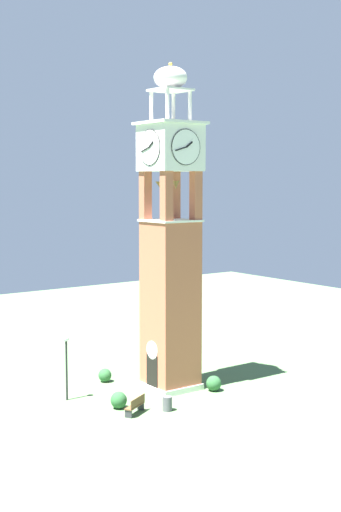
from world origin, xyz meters
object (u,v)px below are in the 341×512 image
object	(u,v)px
trash_bin	(167,404)
lamp_post	(66,355)
clock_tower	(170,255)
park_bench	(136,405)

from	to	relation	value
trash_bin	lamp_post	bearing A→B (deg)	-144.86
clock_tower	park_bench	world-z (taller)	clock_tower
park_bench	lamp_post	world-z (taller)	lamp_post
trash_bin	park_bench	bearing A→B (deg)	-108.89
clock_tower	park_bench	distance (m)	9.24
clock_tower	trash_bin	xyz separation A→B (m)	(3.35, -2.68, -7.74)
lamp_post	clock_tower	bearing A→B (deg)	75.14
lamp_post	park_bench	bearing A→B (deg)	22.41
park_bench	lamp_post	distance (m)	5.23
park_bench	trash_bin	bearing A→B (deg)	71.11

